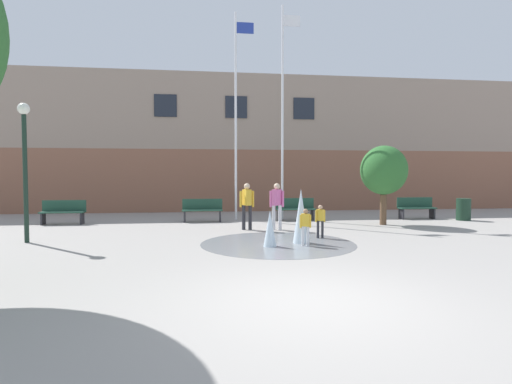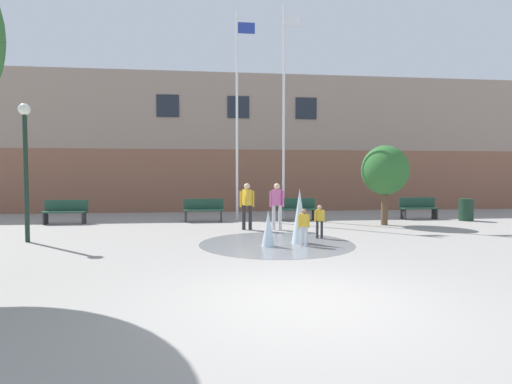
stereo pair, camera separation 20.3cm
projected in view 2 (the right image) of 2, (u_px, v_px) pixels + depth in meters
ground_plane at (306, 302)px, 5.91m from camera, size 100.00×100.00×0.00m
library_building at (235, 147)px, 23.20m from camera, size 36.00×6.05×7.03m
splash_fountain at (287, 226)px, 10.83m from camera, size 4.23×4.23×1.50m
park_bench_left_of_flagpoles at (65, 211)px, 15.23m from camera, size 1.60×0.44×0.91m
park_bench_under_left_flagpole at (203, 210)px, 15.97m from camera, size 1.60×0.44×0.91m
park_bench_center at (297, 209)px, 16.41m from camera, size 1.60×0.44×0.91m
park_bench_under_right_flagpole at (418, 208)px, 16.90m from camera, size 1.60×0.44×0.91m
adult_in_red at (277, 203)px, 13.58m from camera, size 0.50×0.38×1.59m
child_running at (304, 224)px, 10.50m from camera, size 0.31×0.21×0.99m
child_with_pink_shirt at (320, 219)px, 11.77m from camera, size 0.31×0.23×0.99m
adult_near_bench at (247, 202)px, 13.61m from camera, size 0.50×0.39×1.59m
flagpole_left at (238, 111)px, 16.53m from camera, size 0.80×0.10×8.55m
flagpole_right at (284, 107)px, 16.74m from camera, size 0.80×0.10×8.94m
lamp_post_left_lane at (25, 152)px, 11.05m from camera, size 0.32×0.32×3.85m
trash_can at (466, 210)px, 16.31m from camera, size 0.56×0.56×0.90m
street_tree_near_building at (385, 171)px, 14.85m from camera, size 1.73×1.73×2.97m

